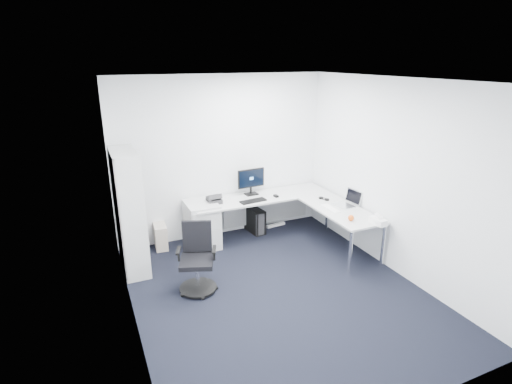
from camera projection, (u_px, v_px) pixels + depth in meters
name	position (u px, v px, depth m)	size (l,w,h in m)	color
ground	(278.00, 292.00, 5.26)	(4.20, 4.20, 0.00)	black
ceiling	(282.00, 80.00, 4.40)	(4.20, 4.20, 0.00)	white
wall_back	(222.00, 158.00, 6.65)	(3.60, 0.02, 2.70)	white
wall_front	(407.00, 279.00, 3.01)	(3.60, 0.02, 2.70)	white
wall_left	(125.00, 219.00, 4.14)	(0.02, 4.20, 2.70)	white
wall_right	(396.00, 178.00, 5.52)	(0.02, 4.20, 2.70)	white
l_desk	(270.00, 223.00, 6.57)	(2.42, 1.35, 0.71)	#B9BBBC
drawer_pedestal	(202.00, 224.00, 6.46)	(0.48, 0.60, 0.74)	#B9BBBC
bookshelf	(129.00, 212.00, 5.61)	(0.34, 0.88, 1.76)	silver
task_chair	(197.00, 260.00, 5.16)	(0.51, 0.51, 0.92)	black
black_pc_tower	(255.00, 220.00, 7.02)	(0.19, 0.44, 0.43)	black
beige_pc_tower	(160.00, 236.00, 6.46)	(0.19, 0.42, 0.40)	#BBB19F
power_strip	(276.00, 225.00, 7.31)	(0.38, 0.06, 0.04)	white
monitor	(251.00, 182.00, 6.76)	(0.48, 0.15, 0.46)	black
black_keyboard	(253.00, 201.00, 6.50)	(0.44, 0.16, 0.02)	black
mouse	(276.00, 196.00, 6.72)	(0.06, 0.10, 0.03)	black
desk_phone	(214.00, 198.00, 6.42)	(0.22, 0.22, 0.15)	#2D2D30
laptop	(344.00, 199.00, 6.28)	(0.34, 0.33, 0.24)	silver
white_keyboard	(331.00, 208.00, 6.19)	(0.11, 0.39, 0.01)	white
headphones	(324.00, 198.00, 6.59)	(0.11, 0.18, 0.05)	black
orange_fruit	(351.00, 218.00, 5.73)	(0.09, 0.09, 0.09)	#DF5613
tissue_box	(378.00, 221.00, 5.61)	(0.13, 0.25, 0.09)	white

